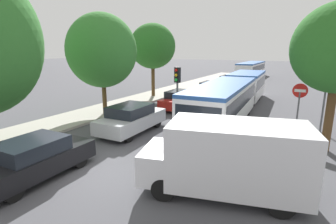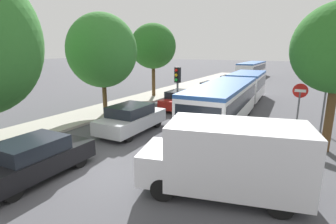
% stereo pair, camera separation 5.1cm
% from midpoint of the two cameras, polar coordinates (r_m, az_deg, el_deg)
% --- Properties ---
extents(ground_plane, '(200.00, 200.00, 0.00)m').
position_cam_midpoint_polar(ground_plane, '(10.47, -14.67, -12.06)').
color(ground_plane, '#47474C').
extents(kerb_strip_left, '(3.20, 46.52, 0.14)m').
position_cam_midpoint_polar(kerb_strip_left, '(28.62, 0.67, 4.78)').
color(kerb_strip_left, '#9E998E').
rests_on(kerb_strip_left, ground).
extents(articulated_bus, '(3.28, 16.48, 2.43)m').
position_cam_midpoint_polar(articulated_bus, '(19.40, 14.24, 4.13)').
color(articulated_bus, silver).
rests_on(articulated_bus, ground).
extents(city_bus_rear, '(2.49, 11.07, 2.38)m').
position_cam_midpoint_polar(city_bus_rear, '(44.22, 17.62, 8.98)').
color(city_bus_rear, silver).
rests_on(city_bus_rear, ground).
extents(queued_car_black, '(1.78, 4.13, 1.43)m').
position_cam_midpoint_polar(queued_car_black, '(10.40, -27.17, -9.01)').
color(queued_car_black, black).
rests_on(queued_car_black, ground).
extents(queued_car_silver, '(1.90, 4.40, 1.52)m').
position_cam_midpoint_polar(queued_car_silver, '(14.38, -8.07, -1.38)').
color(queued_car_silver, '#B7BABF').
rests_on(queued_car_silver, ground).
extents(queued_car_red, '(1.76, 4.07, 1.41)m').
position_cam_midpoint_polar(queued_car_red, '(19.81, 2.61, 2.70)').
color(queued_car_red, '#B21E19').
rests_on(queued_car_red, ground).
extents(queued_car_tan, '(1.74, 4.03, 1.39)m').
position_cam_midpoint_polar(queued_car_tan, '(25.58, 9.25, 4.99)').
color(queued_car_tan, tan).
rests_on(queued_car_tan, ground).
extents(queued_car_green, '(1.85, 4.28, 1.48)m').
position_cam_midpoint_polar(queued_car_green, '(31.14, 13.14, 6.41)').
color(queued_car_green, '#236638').
rests_on(queued_car_green, ground).
extents(white_van, '(5.32, 3.08, 2.31)m').
position_cam_midpoint_polar(white_van, '(8.30, 13.02, -9.55)').
color(white_van, silver).
rests_on(white_van, ground).
extents(traffic_light, '(0.35, 0.38, 3.40)m').
position_cam_midpoint_polar(traffic_light, '(15.71, 1.93, 6.43)').
color(traffic_light, '#56595E').
rests_on(traffic_light, ground).
extents(no_entry_sign, '(0.70, 0.08, 2.82)m').
position_cam_midpoint_polar(no_entry_sign, '(14.41, 26.49, 1.85)').
color(no_entry_sign, '#56595E').
rests_on(no_entry_sign, ground).
extents(direction_sign_post, '(0.11, 1.40, 3.60)m').
position_cam_midpoint_polar(direction_sign_post, '(16.19, 31.14, 4.95)').
color(direction_sign_post, '#56595E').
rests_on(direction_sign_post, ground).
extents(tree_left_mid, '(4.54, 4.54, 6.73)m').
position_cam_midpoint_polar(tree_left_mid, '(18.00, -14.30, 12.80)').
color(tree_left_mid, '#51381E').
rests_on(tree_left_mid, ground).
extents(tree_left_far, '(4.13, 4.13, 6.71)m').
position_cam_midpoint_polar(tree_left_far, '(24.51, -3.42, 14.08)').
color(tree_left_far, '#51381E').
rests_on(tree_left_far, ground).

